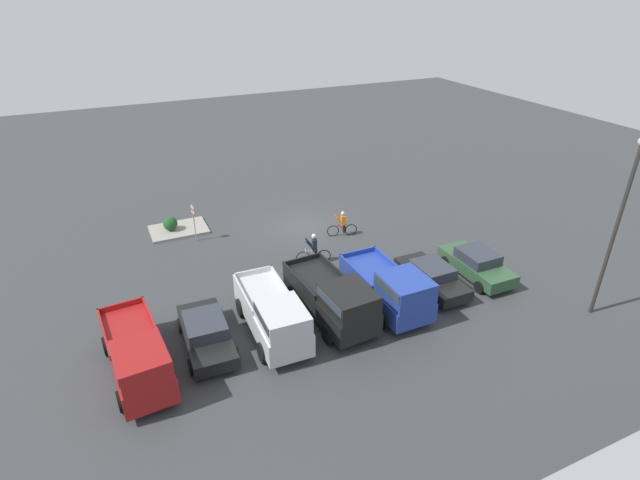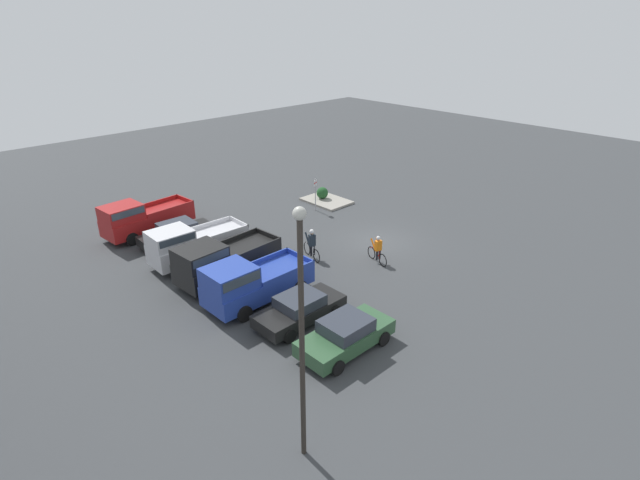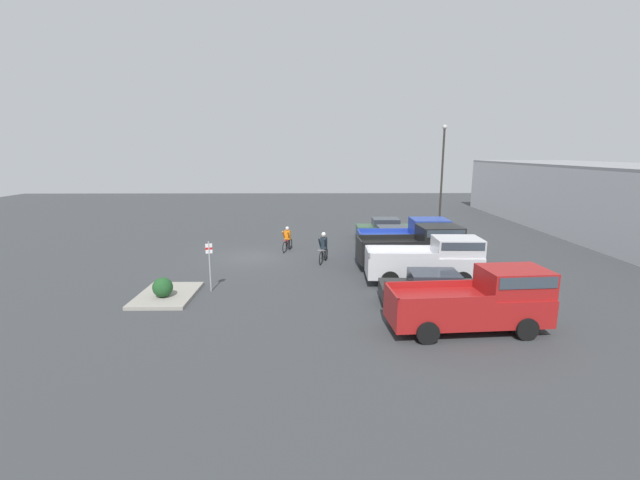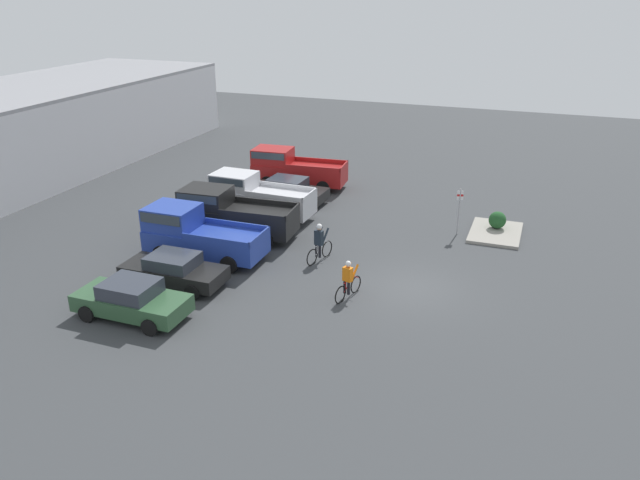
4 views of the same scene
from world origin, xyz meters
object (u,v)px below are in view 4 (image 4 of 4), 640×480
object	(u,v)px
sedan_0	(132,299)
shrub	(497,220)
pickup_truck_2	(255,195)
pickup_truck_0	(194,233)
fire_lane_sign	(459,207)
cyclist_0	(319,242)
pickup_truck_1	(229,212)
sedan_1	(174,270)
sedan_2	(288,190)
pickup_truck_3	(291,168)
cyclist_1	(348,280)

from	to	relation	value
sedan_0	shrub	xyz separation A→B (m)	(13.49, -11.75, -0.14)
sedan_0	pickup_truck_2	size ratio (longest dim) A/B	0.78
pickup_truck_0	shrub	xyz separation A→B (m)	(7.89, -12.41, -0.58)
fire_lane_sign	shrub	world-z (taller)	fire_lane_sign
fire_lane_sign	shrub	xyz separation A→B (m)	(1.14, -1.77, -0.84)
sedan_0	shrub	bearing A→B (deg)	-41.06
cyclist_0	pickup_truck_0	bearing A→B (deg)	105.47
pickup_truck_1	shrub	distance (m)	13.19
sedan_1	shrub	world-z (taller)	sedan_1
sedan_0	pickup_truck_0	bearing A→B (deg)	6.71
pickup_truck_0	fire_lane_sign	xyz separation A→B (m)	(6.75, -10.64, 0.25)
sedan_1	sedan_2	world-z (taller)	sedan_2
sedan_0	pickup_truck_3	xyz separation A→B (m)	(16.76, 0.65, 0.43)
pickup_truck_0	sedan_2	xyz separation A→B (m)	(8.40, -0.92, -0.47)
sedan_1	cyclist_0	bearing A→B (deg)	-47.77
pickup_truck_1	pickup_truck_2	world-z (taller)	pickup_truck_1
pickup_truck_3	fire_lane_sign	xyz separation A→B (m)	(-4.41, -10.63, 0.26)
cyclist_0	fire_lane_sign	world-z (taller)	fire_lane_sign
pickup_truck_2	pickup_truck_3	world-z (taller)	pickup_truck_2
sedan_1	cyclist_1	xyz separation A→B (m)	(1.40, -6.99, 0.10)
sedan_1	sedan_0	bearing A→B (deg)	179.96
sedan_0	cyclist_0	bearing A→B (deg)	-33.69
pickup_truck_0	sedan_2	bearing A→B (deg)	-6.23
sedan_0	pickup_truck_3	size ratio (longest dim) A/B	0.75
pickup_truck_1	pickup_truck_3	xyz separation A→B (m)	(8.39, 0.27, -0.04)
pickup_truck_2	sedan_1	bearing A→B (deg)	-177.34
sedan_2	fire_lane_sign	size ratio (longest dim) A/B	1.93
shrub	cyclist_1	bearing A→B (deg)	152.84
sedan_0	sedan_1	distance (m)	2.80
pickup_truck_0	fire_lane_sign	bearing A→B (deg)	-57.59
sedan_0	pickup_truck_2	bearing A→B (deg)	1.99
sedan_1	shrub	distance (m)	15.89
cyclist_0	shrub	distance (m)	9.51
pickup_truck_0	pickup_truck_1	bearing A→B (deg)	-5.67
pickup_truck_1	sedan_1	bearing A→B (deg)	-176.05
sedan_2	pickup_truck_2	bearing A→B (deg)	166.92
sedan_2	cyclist_1	bearing A→B (deg)	-145.52
pickup_truck_0	shrub	bearing A→B (deg)	-57.54
cyclist_0	cyclist_1	distance (m)	3.67
cyclist_1	cyclist_0	bearing A→B (deg)	38.10
sedan_2	cyclist_1	size ratio (longest dim) A/B	2.53
pickup_truck_1	fire_lane_sign	distance (m)	11.10
sedan_2	cyclist_0	xyz separation A→B (m)	(-6.91, -4.47, 0.20)
pickup_truck_3	fire_lane_sign	size ratio (longest dim) A/B	2.44
sedan_2	sedan_1	bearing A→B (deg)	178.69
sedan_0	fire_lane_sign	world-z (taller)	fire_lane_sign
pickup_truck_2	fire_lane_sign	world-z (taller)	fire_lane_sign
sedan_2	fire_lane_sign	xyz separation A→B (m)	(-1.65, -9.72, 0.73)
sedan_2	cyclist_1	xyz separation A→B (m)	(-9.80, -6.73, 0.09)
sedan_2	cyclist_1	world-z (taller)	cyclist_1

